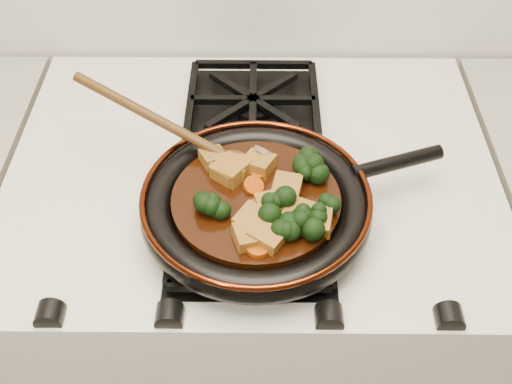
{
  "coord_description": "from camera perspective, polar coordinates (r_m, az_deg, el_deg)",
  "views": [
    {
      "loc": [
        0.01,
        0.96,
        1.59
      ],
      "look_at": [
        0.01,
        1.57,
        0.97
      ],
      "focal_mm": 45.0,
      "sensor_mm": 36.0,
      "label": 1
    }
  ],
  "objects": [
    {
      "name": "stove",
      "position": [
        1.35,
        -0.27,
        -11.74
      ],
      "size": [
        0.76,
        0.6,
        0.9
      ],
      "primitive_type": "cube",
      "color": "beige",
      "rests_on": "ground"
    },
    {
      "name": "carrot_coin_2",
      "position": [
        0.88,
        -0.24,
        0.56
      ],
      "size": [
        0.03,
        0.03,
        0.02
      ],
      "primitive_type": "cylinder",
      "rotation": [
        0.34,
        0.34,
        0.0
      ],
      "color": "#A93E04",
      "rests_on": "braising_sauce"
    },
    {
      "name": "mushroom_slice_1",
      "position": [
        0.83,
        4.2,
        -2.99
      ],
      "size": [
        0.04,
        0.04,
        0.02
      ],
      "primitive_type": "cylinder",
      "rotation": [
        0.5,
        0.0,
        0.52
      ],
      "color": "brown",
      "rests_on": "braising_sauce"
    },
    {
      "name": "skillet",
      "position": [
        0.88,
        0.14,
        -1.15
      ],
      "size": [
        0.43,
        0.32,
        0.05
      ],
      "rotation": [
        0.0,
        0.0,
        0.35
      ],
      "color": "black",
      "rests_on": "burner_grate_front"
    },
    {
      "name": "burner_grate_back",
      "position": [
        1.1,
        -0.27,
        7.83
      ],
      "size": [
        0.23,
        0.23,
        0.03
      ],
      "primitive_type": null,
      "color": "black",
      "rests_on": "stove"
    },
    {
      "name": "mushroom_slice_0",
      "position": [
        0.83,
        3.98,
        -3.17
      ],
      "size": [
        0.03,
        0.03,
        0.03
      ],
      "primitive_type": "cylinder",
      "rotation": [
        0.93,
        0.0,
        0.16
      ],
      "color": "brown",
      "rests_on": "braising_sauce"
    },
    {
      "name": "tofu_cube_11",
      "position": [
        0.84,
        5.41,
        -2.63
      ],
      "size": [
        0.05,
        0.05,
        0.03
      ],
      "primitive_type": "cube",
      "rotation": [
        -0.11,
        0.07,
        2.96
      ],
      "color": "#8B5E20",
      "rests_on": "braising_sauce"
    },
    {
      "name": "broccoli_floret_4",
      "position": [
        0.84,
        6.18,
        -1.64
      ],
      "size": [
        0.07,
        0.08,
        0.07
      ],
      "primitive_type": null,
      "rotation": [
        0.19,
        -0.18,
        1.05
      ],
      "color": "black",
      "rests_on": "braising_sauce"
    },
    {
      "name": "mushroom_slice_2",
      "position": [
        0.93,
        0.8,
        3.46
      ],
      "size": [
        0.05,
        0.04,
        0.03
      ],
      "primitive_type": "cylinder",
      "rotation": [
        0.94,
        0.0,
        2.52
      ],
      "color": "brown",
      "rests_on": "braising_sauce"
    },
    {
      "name": "broccoli_floret_2",
      "position": [
        0.85,
        -3.98,
        -1.18
      ],
      "size": [
        0.08,
        0.08,
        0.06
      ],
      "primitive_type": null,
      "rotation": [
        0.08,
        -0.13,
        2.34
      ],
      "color": "black",
      "rests_on": "braising_sauce"
    },
    {
      "name": "tofu_cube_6",
      "position": [
        0.91,
        0.22,
        2.51
      ],
      "size": [
        0.05,
        0.05,
        0.03
      ],
      "primitive_type": "cube",
      "rotation": [
        -0.08,
        0.1,
        1.1
      ],
      "color": "#8B5E20",
      "rests_on": "braising_sauce"
    },
    {
      "name": "tofu_cube_5",
      "position": [
        0.83,
        -0.2,
        -2.61
      ],
      "size": [
        0.06,
        0.06,
        0.03
      ],
      "primitive_type": "cube",
      "rotation": [
        -0.06,
        0.03,
        2.56
      ],
      "color": "#8B5E20",
      "rests_on": "braising_sauce"
    },
    {
      "name": "tofu_cube_3",
      "position": [
        0.81,
        0.98,
        -4.0
      ],
      "size": [
        0.06,
        0.05,
        0.03
      ],
      "primitive_type": "cube",
      "rotation": [
        0.0,
        -0.08,
        2.56
      ],
      "color": "#8B5E20",
      "rests_on": "braising_sauce"
    },
    {
      "name": "tofu_cube_1",
      "position": [
        0.9,
        -2.44,
        1.78
      ],
      "size": [
        0.05,
        0.05,
        0.02
      ],
      "primitive_type": "cube",
      "rotation": [
        0.02,
        0.06,
        0.92
      ],
      "color": "#8B5E20",
      "rests_on": "braising_sauce"
    },
    {
      "name": "tofu_cube_9",
      "position": [
        0.82,
        -0.59,
        -3.96
      ],
      "size": [
        0.05,
        0.05,
        0.03
      ],
      "primitive_type": "cube",
      "rotation": [
        0.03,
        0.08,
        0.32
      ],
      "color": "#8B5E20",
      "rests_on": "braising_sauce"
    },
    {
      "name": "tofu_cube_10",
      "position": [
        0.85,
        1.43,
        -1.19
      ],
      "size": [
        0.05,
        0.05,
        0.02
      ],
      "primitive_type": "cube",
      "rotation": [
        0.01,
        -0.06,
        0.28
      ],
      "color": "#8B5E20",
      "rests_on": "braising_sauce"
    },
    {
      "name": "tofu_cube_7",
      "position": [
        0.9,
        -2.26,
        1.93
      ],
      "size": [
        0.06,
        0.06,
        0.03
      ],
      "primitive_type": "cube",
      "rotation": [
        0.05,
        0.08,
        2.51
      ],
      "color": "#8B5E20",
      "rests_on": "braising_sauce"
    },
    {
      "name": "mushroom_slice_3",
      "position": [
        0.91,
        -3.52,
        2.58
      ],
      "size": [
        0.03,
        0.03,
        0.03
      ],
      "primitive_type": "cylinder",
      "rotation": [
        0.76,
        0.0,
        1.57
      ],
      "color": "brown",
      "rests_on": "braising_sauce"
    },
    {
      "name": "wooden_spoon",
      "position": [
        0.93,
        -6.2,
        5.04
      ],
      "size": [
        0.16,
        0.09,
        0.26
      ],
      "rotation": [
        0.0,
        0.0,
        2.74
      ],
      "color": "#472B0F",
      "rests_on": "braising_sauce"
    },
    {
      "name": "broccoli_floret_5",
      "position": [
        0.82,
        2.32,
        -3.08
      ],
      "size": [
        0.09,
        0.09,
        0.07
      ],
      "primitive_type": null,
      "rotation": [
        0.22,
        0.05,
        2.21
      ],
      "color": "black",
      "rests_on": "braising_sauce"
    },
    {
      "name": "carrot_coin_0",
      "position": [
        0.81,
        0.16,
        -4.94
      ],
      "size": [
        0.03,
        0.03,
        0.01
      ],
      "primitive_type": "cylinder",
      "rotation": [
        0.03,
        0.04,
        0.0
      ],
      "color": "#A93E04",
      "rests_on": "braising_sauce"
    },
    {
      "name": "tofu_cube_8",
      "position": [
        0.92,
        -3.81,
        3.02
      ],
      "size": [
        0.05,
        0.05,
        0.02
      ],
      "primitive_type": "cube",
      "rotation": [
        0.07,
        0.11,
        2.03
      ],
      "color": "#8B5E20",
      "rests_on": "braising_sauce"
    },
    {
      "name": "tofu_cube_2",
      "position": [
        0.87,
        2.75,
        0.24
      ],
      "size": [
        0.05,
        0.05,
        0.03
      ],
      "primitive_type": "cube",
      "rotation": [
        0.01,
        -0.11,
        1.35
      ],
      "color": "#8B5E20",
      "rests_on": "braising_sauce"
    },
    {
      "name": "tofu_cube_4",
      "position": [
        0.9,
        -2.17,
        2.17
      ],
      "size": [
        0.04,
        0.04,
        0.03
      ],
      "primitive_type": "cube",
      "rotation": [
        0.09,
        0.09,
        1.57
      ],
      "color": "#8B5E20",
      "rests_on": "braising_sauce"
    },
    {
      "name": "tofu_cube_0",
      "position": [
        0.84,
        3.96,
        -2.05
      ],
      "size": [
        0.05,
        0.06,
        0.03
      ],
      "primitive_type": "cube",
      "rotation": [
        0.08,
        -0.03,
        2.74
      ],
      "color": "#8B5E20",
      "rests_on": "braising_sauce"
    },
    {
      "name": "braising_sauce",
      "position": [
        0.88,
        -0.0,
        -0.96
      ],
      "size": [
        0.23,
        0.23,
        0.02
      ],
      "primitive_type": "cylinder",
      "color": "black",
      "rests_on": "skillet"
    },
    {
      "name": "broccoli_floret_3",
      "position": [
        0.9,
        4.45,
        2.2
      ],
      "size": [
        0.08,
        0.08,
        0.06
      ],
      "primitive_type": null,
      "rotation": [
        -0.05,
        0.17,
        0.44
      ],
      "color": "black",
      "rests_on": "braising_sauce"
    },
    {
      "name": "burner_grate_front",
      "position": [
        0.89,
        -0.47,
        -3.21
      ],
      "size": [
        0.23,
        0.23,
        0.03
      ],
      "primitive_type": null,
      "color": "black",
      "rests_on": "stove"
    },
    {
      "name": "broccoli_floret_1",
      "position": [
        0.83,
        4.87,
        -2.8
      ],
      "size": [
        0.09,
        0.1,
        0.08
      ],
      "primitive_type": null,
      "rotation": [
        0.2,
        0.21,
        2.52
      ],
      "color": "black",
      "rests_on": "braising_sauce"
    },
    {
      "name": "broccoli_floret_0",
      "position": [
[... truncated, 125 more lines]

